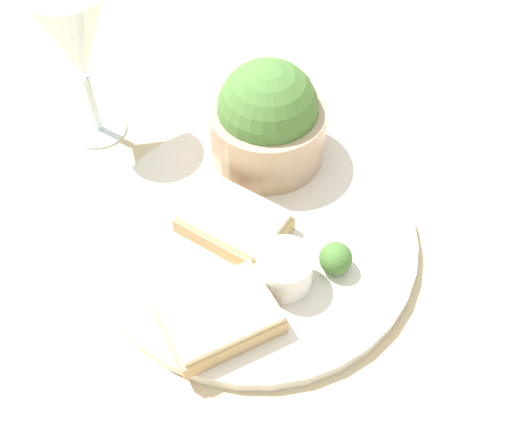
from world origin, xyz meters
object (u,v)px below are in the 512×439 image
at_px(salad_bowl, 270,120).
at_px(cheese_toast_far, 220,316).
at_px(sauce_ramekin, 285,268).
at_px(wine_glass, 75,40).
at_px(cheese_toast_near, 234,224).

bearing_deg(salad_bowl, cheese_toast_far, -96.03).
bearing_deg(sauce_ramekin, wine_glass, 140.52).
bearing_deg(cheese_toast_near, salad_bowl, 77.78).
distance_m(salad_bowl, cheese_toast_near, 0.11).
xyz_separation_m(sauce_ramekin, cheese_toast_near, (-0.05, 0.05, -0.01)).
relative_size(salad_bowl, wine_glass, 0.67).
relative_size(cheese_toast_near, cheese_toast_far, 0.98).
bearing_deg(wine_glass, cheese_toast_near, -38.15).
bearing_deg(wine_glass, sauce_ramekin, -39.48).
xyz_separation_m(sauce_ramekin, cheese_toast_far, (-0.05, -0.05, -0.01)).
bearing_deg(sauce_ramekin, cheese_toast_near, 136.52).
bearing_deg(wine_glass, cheese_toast_far, -53.60).
bearing_deg(salad_bowl, cheese_toast_near, -102.22).
distance_m(cheese_toast_near, wine_glass, 0.24).
bearing_deg(cheese_toast_near, cheese_toast_far, -89.24).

